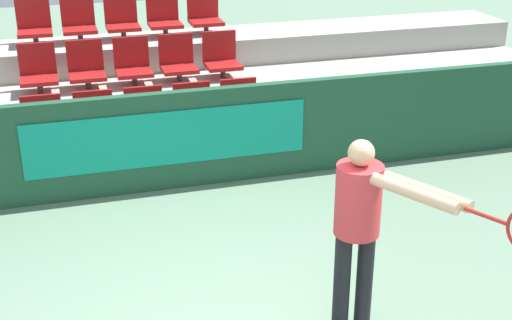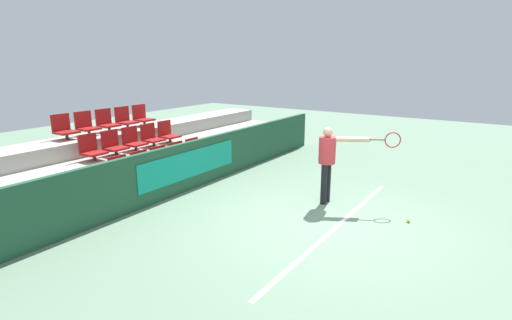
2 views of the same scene
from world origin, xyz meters
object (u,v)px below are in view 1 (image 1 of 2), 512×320
object	(u,v)px
stadium_chair_0	(43,126)
stadium_chair_12	(122,20)
stadium_chair_2	(146,116)
stadium_chair_7	(133,64)
stadium_chair_1	(95,121)
stadium_chair_11	(79,22)
tennis_player	(366,218)
stadium_chair_14	(205,15)
stadium_chair_6	(86,68)
stadium_chair_8	(178,61)
stadium_chair_13	(164,17)
stadium_chair_3	(194,112)
stadium_chair_4	(241,107)
stadium_chair_9	(221,58)
stadium_chair_10	(34,25)
stadium_chair_5	(38,72)

from	to	relation	value
stadium_chair_0	stadium_chair_12	bearing A→B (deg)	59.08
stadium_chair_2	stadium_chair_7	xyz separation A→B (m)	(0.00, 0.98, 0.37)
stadium_chair_1	stadium_chair_11	bearing A→B (deg)	90.00
stadium_chair_1	stadium_chair_11	xyz separation A→B (m)	(0.00, 1.96, 0.75)
tennis_player	stadium_chair_14	bearing A→B (deg)	61.02
stadium_chair_6	stadium_chair_14	distance (m)	2.05
stadium_chair_2	stadium_chair_8	size ratio (longest dim) A/B	1.00
stadium_chair_13	tennis_player	bearing A→B (deg)	-84.86
stadium_chair_3	stadium_chair_7	bearing A→B (deg)	120.92
stadium_chair_4	stadium_chair_9	world-z (taller)	stadium_chair_9
stadium_chair_7	stadium_chair_6	bearing A→B (deg)	180.00
stadium_chair_8	stadium_chair_2	bearing A→B (deg)	-120.92
stadium_chair_8	stadium_chair_11	world-z (taller)	stadium_chair_11
stadium_chair_0	stadium_chair_10	bearing A→B (deg)	90.00
stadium_chair_5	stadium_chair_7	distance (m)	1.17
stadium_chair_3	stadium_chair_14	xyz separation A→B (m)	(0.59, 1.96, 0.75)
stadium_chair_6	stadium_chair_11	xyz separation A→B (m)	(0.00, 0.98, 0.37)
stadium_chair_13	stadium_chair_5	bearing A→B (deg)	-150.90
stadium_chair_3	stadium_chair_4	world-z (taller)	same
stadium_chair_3	stadium_chair_2	bearing A→B (deg)	180.00
stadium_chair_10	stadium_chair_14	size ratio (longest dim) A/B	1.00
stadium_chair_2	stadium_chair_14	distance (m)	2.40
stadium_chair_11	tennis_player	world-z (taller)	stadium_chair_11
stadium_chair_8	stadium_chair_12	distance (m)	1.20
stadium_chair_0	stadium_chair_10	xyz separation A→B (m)	(0.00, 1.96, 0.75)
stadium_chair_6	stadium_chair_11	world-z (taller)	stadium_chair_11
stadium_chair_5	stadium_chair_7	bearing A→B (deg)	0.00
stadium_chair_7	stadium_chair_2	bearing A→B (deg)	-90.00
stadium_chair_9	stadium_chair_13	xyz separation A→B (m)	(-0.59, 0.98, 0.37)
stadium_chair_5	stadium_chair_6	bearing A→B (deg)	0.00
stadium_chair_6	stadium_chair_8	size ratio (longest dim) A/B	1.00
stadium_chair_6	stadium_chair_12	distance (m)	1.20
stadium_chair_10	stadium_chair_6	bearing A→B (deg)	-59.08
stadium_chair_11	stadium_chair_12	xyz separation A→B (m)	(0.59, 0.00, 0.00)
stadium_chair_7	stadium_chair_0	bearing A→B (deg)	-140.14
stadium_chair_2	tennis_player	bearing A→B (deg)	-73.75
stadium_chair_5	tennis_player	distance (m)	5.27
stadium_chair_0	stadium_chair_4	xyz separation A→B (m)	(2.34, 0.00, 0.00)
stadium_chair_3	stadium_chair_6	bearing A→B (deg)	140.14
stadium_chair_2	stadium_chair_13	bearing A→B (deg)	73.33
stadium_chair_2	stadium_chair_7	distance (m)	1.05
stadium_chair_11	stadium_chair_12	size ratio (longest dim) A/B	1.00
stadium_chair_1	stadium_chair_14	bearing A→B (deg)	48.07
stadium_chair_1	stadium_chair_8	bearing A→B (deg)	39.86
stadium_chair_4	stadium_chair_9	bearing A→B (deg)	90.00
stadium_chair_1	stadium_chair_10	xyz separation A→B (m)	(-0.59, 1.96, 0.75)
stadium_chair_6	stadium_chair_7	xyz separation A→B (m)	(0.59, 0.00, 0.00)
stadium_chair_2	stadium_chair_14	xyz separation A→B (m)	(1.17, 1.96, 0.75)
stadium_chair_1	stadium_chair_9	world-z (taller)	stadium_chair_9
stadium_chair_1	stadium_chair_11	size ratio (longest dim) A/B	1.00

